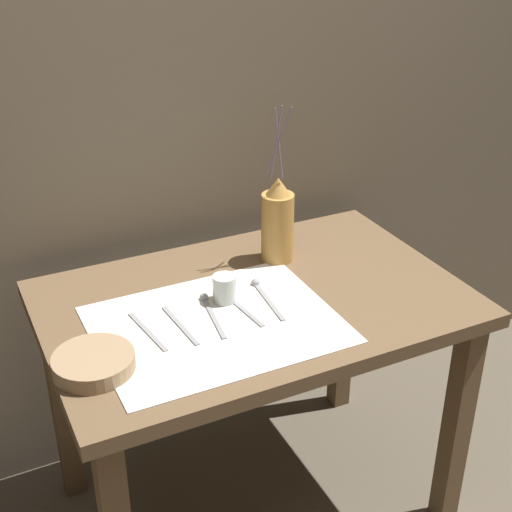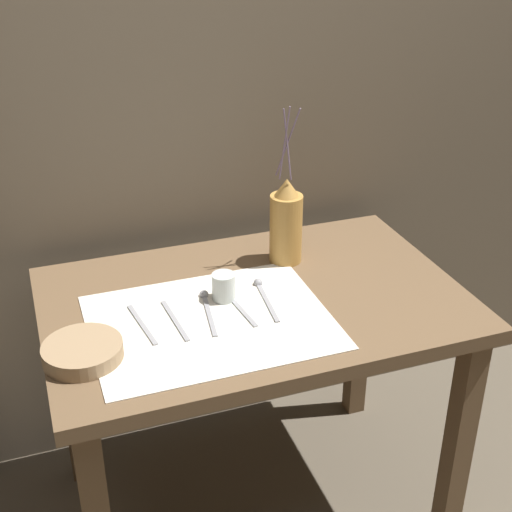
{
  "view_description": "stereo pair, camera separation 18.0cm",
  "coord_description": "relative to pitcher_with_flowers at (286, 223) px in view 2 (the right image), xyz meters",
  "views": [
    {
      "loc": [
        -0.7,
        -1.43,
        1.69
      ],
      "look_at": [
        0.0,
        0.0,
        0.85
      ],
      "focal_mm": 50.0,
      "sensor_mm": 36.0,
      "label": 1
    },
    {
      "loc": [
        -0.53,
        -1.5,
        1.69
      ],
      "look_at": [
        0.0,
        0.0,
        0.85
      ],
      "focal_mm": 50.0,
      "sensor_mm": 36.0,
      "label": 2
    }
  ],
  "objects": [
    {
      "name": "spoon_inner",
      "position": [
        -0.13,
        -0.15,
        -0.11
      ],
      "size": [
        0.04,
        0.21,
        0.02
      ],
      "color": "#939399",
      "rests_on": "wooden_table"
    },
    {
      "name": "stone_wall_back",
      "position": [
        -0.15,
        0.3,
        0.35
      ],
      "size": [
        7.0,
        0.06,
        2.4
      ],
      "color": "#6B5E4C",
      "rests_on": "ground_plane"
    },
    {
      "name": "knife_center",
      "position": [
        -0.46,
        -0.2,
        -0.11
      ],
      "size": [
        0.04,
        0.19,
        0.0
      ],
      "color": "#939399",
      "rests_on": "wooden_table"
    },
    {
      "name": "wooden_bowl",
      "position": [
        -0.61,
        -0.29,
        -0.1
      ],
      "size": [
        0.18,
        0.18,
        0.04
      ],
      "color": "#9E7F5B",
      "rests_on": "wooden_table"
    },
    {
      "name": "glass_tumbler_near",
      "position": [
        -0.23,
        -0.15,
        -0.08
      ],
      "size": [
        0.06,
        0.06,
        0.07
      ],
      "color": "silver",
      "rests_on": "wooden_table"
    },
    {
      "name": "ground_plane",
      "position": [
        -0.15,
        -0.16,
        -0.85
      ],
      "size": [
        12.0,
        12.0,
        0.0
      ],
      "primitive_type": "plane",
      "color": "brown"
    },
    {
      "name": "fork_inner",
      "position": [
        -0.38,
        -0.21,
        -0.11
      ],
      "size": [
        0.03,
        0.19,
        0.0
      ],
      "color": "#939399",
      "rests_on": "wooden_table"
    },
    {
      "name": "fork_outer",
      "position": [
        -0.21,
        -0.21,
        -0.11
      ],
      "size": [
        0.03,
        0.19,
        0.0
      ],
      "color": "#939399",
      "rests_on": "wooden_table"
    },
    {
      "name": "wooden_table",
      "position": [
        -0.15,
        -0.16,
        -0.23
      ],
      "size": [
        1.09,
        0.71,
        0.73
      ],
      "color": "brown",
      "rests_on": "ground_plane"
    },
    {
      "name": "pitcher_with_flowers",
      "position": [
        0.0,
        0.0,
        0.0
      ],
      "size": [
        0.09,
        0.09,
        0.46
      ],
      "color": "#B7843D",
      "rests_on": "wooden_table"
    },
    {
      "name": "spoon_outer",
      "position": [
        -0.28,
        -0.16,
        -0.11
      ],
      "size": [
        0.04,
        0.2,
        0.02
      ],
      "color": "#939399",
      "rests_on": "wooden_table"
    },
    {
      "name": "linen_cloth",
      "position": [
        -0.29,
        -0.24,
        -0.11
      ],
      "size": [
        0.58,
        0.45,
        0.0
      ],
      "color": "silver",
      "rests_on": "wooden_table"
    }
  ]
}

